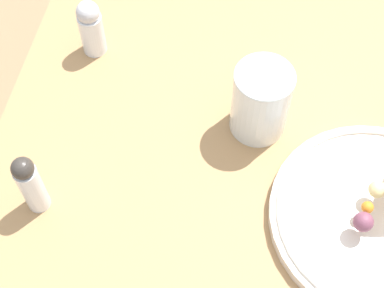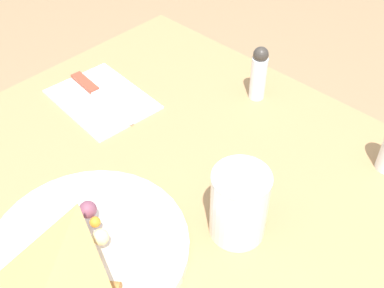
# 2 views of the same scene
# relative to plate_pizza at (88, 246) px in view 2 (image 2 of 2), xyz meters

# --- Properties ---
(plate_pizza) EXTENTS (0.26, 0.26, 0.05)m
(plate_pizza) POSITION_rel_plate_pizza_xyz_m (0.00, 0.00, 0.00)
(plate_pizza) COLOR silver
(plate_pizza) RESTS_ON dining_table
(milk_glass) EXTENTS (0.08, 0.08, 0.11)m
(milk_glass) POSITION_rel_plate_pizza_xyz_m (0.11, 0.16, 0.03)
(milk_glass) COLOR white
(milk_glass) RESTS_ON dining_table
(napkin_folded) EXTENTS (0.19, 0.15, 0.00)m
(napkin_folded) POSITION_rel_plate_pizza_xyz_m (-0.24, 0.21, -0.01)
(napkin_folded) COLOR white
(napkin_folded) RESTS_ON dining_table
(butter_knife) EXTENTS (0.19, 0.04, 0.01)m
(butter_knife) POSITION_rel_plate_pizza_xyz_m (-0.25, 0.21, -0.01)
(butter_knife) COLOR #99422D
(butter_knife) RESTS_ON napkin_folded
(pepper_shaker) EXTENTS (0.03, 0.03, 0.10)m
(pepper_shaker) POSITION_rel_plate_pizza_xyz_m (-0.05, 0.41, 0.04)
(pepper_shaker) COLOR white
(pepper_shaker) RESTS_ON dining_table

